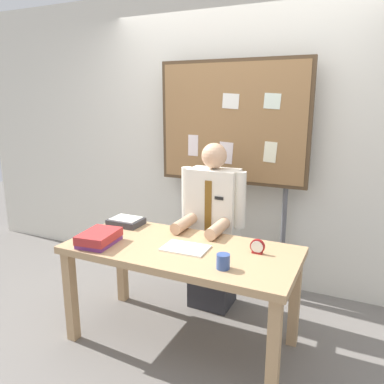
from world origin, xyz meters
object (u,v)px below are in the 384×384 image
object	(u,v)px
person	(213,233)
book_stack	(99,238)
bulletin_board	(232,126)
paper_tray	(126,221)
desk_clock	(257,247)
open_notebook	(185,248)
coffee_mug	(223,261)
desk	(181,259)

from	to	relation	value
person	book_stack	world-z (taller)	person
bulletin_board	paper_tray	distance (m)	1.22
person	desk_clock	world-z (taller)	person
open_notebook	coffee_mug	bearing A→B (deg)	-27.88
desk_clock	coffee_mug	xyz separation A→B (m)	(-0.12, -0.31, 0.00)
person	book_stack	size ratio (longest dim) A/B	4.32
desk	book_stack	world-z (taller)	book_stack
desk_clock	person	bearing A→B (deg)	137.53
bulletin_board	open_notebook	distance (m)	1.26
person	paper_tray	bearing A→B (deg)	-150.82
person	desk_clock	size ratio (longest dim) A/B	14.25
bulletin_board	coffee_mug	world-z (taller)	bulletin_board
bulletin_board	book_stack	bearing A→B (deg)	-114.54
person	bulletin_board	world-z (taller)	bulletin_board
open_notebook	desk	bearing A→B (deg)	155.01
person	coffee_mug	distance (m)	0.88
book_stack	desk_clock	distance (m)	1.09
person	paper_tray	world-z (taller)	person
desk_clock	coffee_mug	bearing A→B (deg)	-111.16
bulletin_board	paper_tray	size ratio (longest dim) A/B	7.90
coffee_mug	paper_tray	xyz separation A→B (m)	(-1.00, 0.43, -0.02)
coffee_mug	bulletin_board	bearing A→B (deg)	107.84
desk_clock	book_stack	bearing A→B (deg)	-163.42
person	coffee_mug	bearing A→B (deg)	-63.73
desk	bulletin_board	xyz separation A→B (m)	(0.00, 0.99, 0.85)
desk	book_stack	distance (m)	0.59
coffee_mug	desk_clock	bearing A→B (deg)	68.84
open_notebook	paper_tray	xyz separation A→B (m)	(-0.66, 0.25, 0.02)
desk	person	bearing A→B (deg)	90.00
desk_clock	desk	bearing A→B (deg)	-167.25
desk	coffee_mug	xyz separation A→B (m)	(0.38, -0.20, 0.14)
coffee_mug	paper_tray	size ratio (longest dim) A/B	0.35
desk	desk_clock	world-z (taller)	desk_clock
paper_tray	person	bearing A→B (deg)	29.18
bulletin_board	desk	bearing A→B (deg)	-90.01
book_stack	paper_tray	xyz separation A→B (m)	(-0.07, 0.43, -0.02)
desk_clock	bulletin_board	bearing A→B (deg)	119.94
desk	desk_clock	bearing A→B (deg)	12.75
book_stack	desk_clock	bearing A→B (deg)	16.58
open_notebook	paper_tray	distance (m)	0.71
paper_tray	desk	bearing A→B (deg)	-20.69
book_stack	open_notebook	world-z (taller)	book_stack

